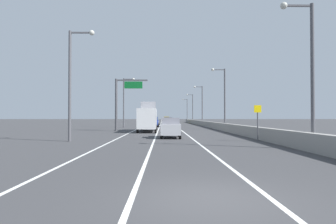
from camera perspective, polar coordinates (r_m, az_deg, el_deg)
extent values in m
plane|color=#38383A|center=(71.24, 0.05, -2.58)|extent=(320.00, 320.00, 0.00)
cube|color=silver|center=(62.38, -4.88, -2.81)|extent=(0.16, 130.00, 0.00)
cube|color=silver|center=(62.24, -1.66, -2.81)|extent=(0.16, 130.00, 0.00)
cube|color=silver|center=(62.29, 1.57, -2.81)|extent=(0.16, 130.00, 0.00)
cube|color=gray|center=(48.02, 9.53, -2.71)|extent=(0.60, 120.00, 1.10)
cylinder|color=#47474C|center=(41.52, -10.35, 1.43)|extent=(0.36, 0.36, 7.50)
cube|color=#47474C|center=(41.50, -7.25, 6.34)|extent=(4.50, 0.20, 0.20)
cube|color=#0C5923|center=(41.28, -6.96, 5.40)|extent=(2.60, 0.10, 1.00)
cylinder|color=#4C4C51|center=(24.66, 17.55, -2.88)|extent=(0.10, 0.10, 2.40)
cube|color=yellow|center=(24.62, 17.56, 0.61)|extent=(0.60, 0.04, 0.60)
cylinder|color=#4C4C51|center=(20.17, 27.01, 6.43)|extent=(0.24, 0.24, 9.21)
cube|color=#4C4C51|center=(20.82, 24.61, 18.82)|extent=(1.80, 0.12, 0.12)
sphere|color=beige|center=(20.47, 22.20, 19.15)|extent=(0.44, 0.44, 0.44)
cylinder|color=#4C4C51|center=(43.22, 11.33, 2.48)|extent=(0.24, 0.24, 9.21)
cube|color=#4C4C51|center=(43.53, 10.14, 8.35)|extent=(1.80, 0.12, 0.12)
sphere|color=beige|center=(43.37, 8.96, 8.38)|extent=(0.44, 0.44, 0.44)
cylinder|color=#4C4C51|center=(67.33, 6.89, 1.26)|extent=(0.24, 0.24, 9.21)
cube|color=#4C4C51|center=(67.53, 6.12, 5.04)|extent=(1.80, 0.12, 0.12)
sphere|color=beige|center=(67.43, 5.36, 5.05)|extent=(0.44, 0.44, 0.44)
cylinder|color=#4C4C51|center=(91.67, 4.97, 0.68)|extent=(0.24, 0.24, 9.21)
cube|color=#4C4C51|center=(91.81, 4.41, 3.46)|extent=(1.80, 0.12, 0.12)
sphere|color=beige|center=(91.73, 3.85, 3.46)|extent=(0.44, 0.44, 0.44)
cylinder|color=#4C4C51|center=(116.07, 3.87, 0.34)|extent=(0.24, 0.24, 9.21)
cube|color=#4C4C51|center=(116.19, 3.42, 2.54)|extent=(1.80, 0.12, 0.12)
sphere|color=beige|center=(116.12, 2.98, 2.54)|extent=(0.44, 0.44, 0.44)
cylinder|color=#4C4C51|center=(25.05, -19.11, 4.96)|extent=(0.24, 0.24, 9.21)
cube|color=#4C4C51|center=(25.63, -17.07, 14.97)|extent=(1.80, 0.12, 0.12)
sphere|color=beige|center=(25.40, -15.05, 15.11)|extent=(0.44, 0.44, 0.44)
cylinder|color=#4C4C51|center=(53.64, -8.88, 1.81)|extent=(0.24, 0.24, 9.21)
cube|color=#4C4C51|center=(53.92, -7.92, 6.55)|extent=(1.80, 0.12, 0.12)
sphere|color=beige|center=(53.82, -6.96, 6.57)|extent=(0.44, 0.44, 0.44)
cube|color=white|center=(73.26, -0.58, -1.89)|extent=(1.93, 4.32, 0.94)
cube|color=#96969E|center=(72.82, -0.59, -1.29)|extent=(1.64, 1.97, 0.60)
cylinder|color=black|center=(74.97, -1.18, -2.23)|extent=(0.24, 0.69, 0.68)
cylinder|color=black|center=(74.93, 0.08, -2.23)|extent=(0.24, 0.69, 0.68)
cylinder|color=black|center=(71.61, -1.27, -2.29)|extent=(0.24, 0.69, 0.68)
cylinder|color=black|center=(71.57, 0.04, -2.30)|extent=(0.24, 0.69, 0.68)
cube|color=gold|center=(89.22, -0.29, -1.67)|extent=(1.91, 4.63, 1.11)
cube|color=olive|center=(88.75, -0.29, -1.12)|extent=(1.65, 2.09, 0.60)
cylinder|color=black|center=(91.09, -0.82, -2.00)|extent=(0.23, 0.68, 0.68)
cylinder|color=black|center=(91.08, 0.25, -2.00)|extent=(0.23, 0.68, 0.68)
cylinder|color=black|center=(87.38, -0.84, -2.05)|extent=(0.23, 0.68, 0.68)
cylinder|color=black|center=(87.38, 0.27, -2.05)|extent=(0.23, 0.68, 0.68)
cube|color=slate|center=(58.04, 0.00, -2.13)|extent=(1.87, 4.61, 0.99)
cube|color=#4D505A|center=(57.57, 0.01, -1.35)|extent=(1.64, 2.08, 0.60)
cylinder|color=black|center=(59.89, -0.85, -2.56)|extent=(0.22, 0.68, 0.68)
cylinder|color=black|center=(59.92, 0.77, -2.56)|extent=(0.22, 0.68, 0.68)
cylinder|color=black|center=(56.20, -0.82, -2.67)|extent=(0.22, 0.68, 0.68)
cylinder|color=black|center=(56.23, 0.90, -2.67)|extent=(0.22, 0.68, 0.68)
cube|color=#B7B7BC|center=(27.64, 0.53, -3.45)|extent=(1.95, 4.16, 1.01)
cube|color=gray|center=(27.21, 0.54, -1.79)|extent=(1.68, 1.89, 0.60)
cylinder|color=black|center=(29.29, -1.15, -4.29)|extent=(0.23, 0.68, 0.68)
cylinder|color=black|center=(29.29, 2.19, -4.29)|extent=(0.23, 0.68, 0.68)
cylinder|color=black|center=(26.07, -1.33, -4.71)|extent=(0.23, 0.68, 0.68)
cylinder|color=black|center=(26.08, 2.43, -4.71)|extent=(0.23, 0.68, 0.68)
cube|color=#1E389E|center=(57.46, -2.92, -2.10)|extent=(2.04, 4.85, 1.06)
cube|color=navy|center=(56.97, -2.95, -1.28)|extent=(1.73, 2.21, 0.60)
cylinder|color=black|center=(59.47, -3.64, -2.57)|extent=(0.24, 0.69, 0.68)
cylinder|color=black|center=(59.36, -1.96, -2.58)|extent=(0.24, 0.69, 0.68)
cylinder|color=black|center=(55.60, -3.95, -2.69)|extent=(0.24, 0.69, 0.68)
cylinder|color=black|center=(55.48, -2.16, -2.70)|extent=(0.24, 0.69, 0.68)
cube|color=#196033|center=(76.10, -2.79, -1.76)|extent=(2.04, 4.09, 1.19)
cube|color=#1C4633|center=(75.69, -2.81, -1.09)|extent=(1.73, 1.87, 0.60)
cylinder|color=black|center=(77.73, -3.34, -2.18)|extent=(0.25, 0.69, 0.68)
cylinder|color=black|center=(77.61, -2.07, -2.19)|extent=(0.25, 0.69, 0.68)
cylinder|color=black|center=(74.62, -3.54, -2.24)|extent=(0.25, 0.69, 0.68)
cylinder|color=black|center=(74.50, -2.21, -2.24)|extent=(0.25, 0.69, 0.68)
cube|color=silver|center=(39.36, -4.07, -1.31)|extent=(2.54, 9.39, 2.58)
cube|color=gray|center=(41.44, -3.95, 1.26)|extent=(2.14, 2.09, 1.10)
cylinder|color=black|center=(43.42, -5.34, -2.98)|extent=(0.23, 1.00, 1.00)
cylinder|color=black|center=(43.33, -2.38, -2.98)|extent=(0.23, 1.00, 1.00)
cylinder|color=black|center=(35.48, -6.14, -3.44)|extent=(0.23, 1.00, 1.00)
cylinder|color=black|center=(35.38, -2.51, -3.45)|extent=(0.23, 1.00, 1.00)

